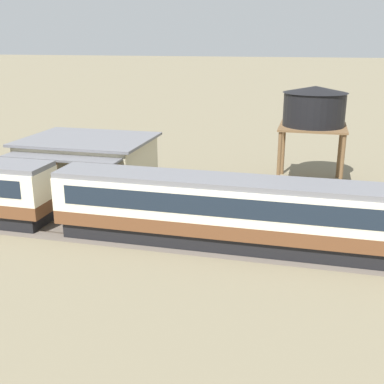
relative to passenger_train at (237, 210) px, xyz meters
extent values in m
cube|color=brown|center=(-0.26, 0.00, -0.88)|extent=(20.25, 2.85, 0.80)
cube|color=beige|center=(-0.26, 0.00, 0.48)|extent=(20.25, 2.85, 1.92)
cube|color=#192330|center=(-0.26, 0.00, 0.58)|extent=(18.63, 2.89, 1.08)
cube|color=slate|center=(-0.26, 0.00, 1.60)|extent=(20.25, 2.68, 0.30)
cube|color=black|center=(-0.26, 0.00, -1.72)|extent=(19.44, 2.45, 0.88)
cylinder|color=black|center=(6.42, -0.72, -1.73)|extent=(0.90, 0.18, 0.90)
cylinder|color=black|center=(6.42, 0.72, -1.73)|extent=(0.90, 0.18, 0.90)
cylinder|color=black|center=(-6.94, -0.72, -1.73)|extent=(0.90, 0.18, 0.90)
cylinder|color=black|center=(-6.94, 0.72, -1.73)|extent=(0.90, 0.18, 0.90)
cylinder|color=black|center=(-15.02, 0.72, -1.73)|extent=(0.90, 0.18, 0.90)
cube|color=#665B51|center=(3.57, 0.00, -2.17)|extent=(177.96, 3.60, 0.01)
cube|color=#4C4238|center=(3.57, -0.72, -2.16)|extent=(177.96, 0.12, 0.04)
cube|color=#4C4238|center=(3.57, 0.72, -2.16)|extent=(177.96, 0.12, 0.04)
cube|color=beige|center=(-13.07, 8.82, -0.37)|extent=(8.95, 6.99, 3.62)
cube|color=slate|center=(-13.07, 8.82, 1.54)|extent=(9.66, 7.55, 0.20)
cube|color=slate|center=(-13.07, 4.53, 1.04)|extent=(8.59, 1.60, 0.16)
cylinder|color=brown|center=(-13.07, 3.93, -0.61)|extent=(0.14, 0.14, 3.14)
cylinder|color=brown|center=(6.00, 16.03, 0.07)|extent=(0.28, 0.28, 4.50)
cylinder|color=brown|center=(1.41, 16.03, 0.07)|extent=(0.28, 0.28, 4.50)
cylinder|color=brown|center=(6.00, 11.44, 0.07)|extent=(0.28, 0.28, 4.50)
cylinder|color=brown|center=(1.41, 11.44, 0.07)|extent=(0.28, 0.28, 4.50)
cube|color=brown|center=(3.70, 13.73, 2.41)|extent=(5.09, 5.09, 0.16)
cylinder|color=black|center=(3.70, 13.73, 3.75)|extent=(4.70, 4.70, 2.53)
cone|color=black|center=(3.70, 13.73, 5.27)|extent=(4.93, 4.93, 0.50)
camera|label=1|loc=(3.73, -24.62, 8.93)|focal=45.00mm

